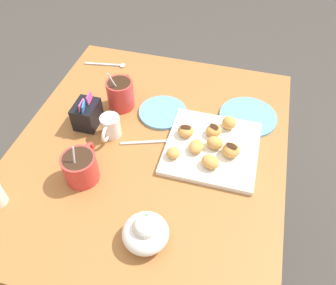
{
  "coord_description": "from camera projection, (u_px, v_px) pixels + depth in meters",
  "views": [
    {
      "loc": [
        -0.64,
        -0.23,
        1.52
      ],
      "look_at": [
        0.02,
        -0.06,
        0.77
      ],
      "focal_mm": 35.89,
      "sensor_mm": 36.0,
      "label": 1
    }
  ],
  "objects": [
    {
      "name": "coffee_mug_red_left",
      "position": [
        81.0,
        167.0,
        0.92
      ],
      "size": [
        0.13,
        0.1,
        0.13
      ],
      "color": "red",
      "rests_on": "dining_table"
    },
    {
      "name": "beignet_3",
      "position": [
        196.0,
        147.0,
        0.99
      ],
      "size": [
        0.06,
        0.05,
        0.03
      ],
      "primitive_type": "ellipsoid",
      "rotation": [
        0.0,
        0.0,
        1.46
      ],
      "color": "#D19347",
      "rests_on": "pastry_plate_square"
    },
    {
      "name": "coffee_mug_red_right",
      "position": [
        121.0,
        93.0,
        1.12
      ],
      "size": [
        0.13,
        0.09,
        0.15
      ],
      "color": "red",
      "rests_on": "dining_table"
    },
    {
      "name": "chocolate_drizzle_1",
      "position": [
        186.0,
        127.0,
        1.02
      ],
      "size": [
        0.02,
        0.04,
        0.0
      ],
      "primitive_type": "ellipsoid",
      "rotation": [
        0.0,
        0.0,
        4.78
      ],
      "color": "#381E11",
      "rests_on": "beignet_1"
    },
    {
      "name": "pastry_plate_square",
      "position": [
        212.0,
        148.0,
        1.02
      ],
      "size": [
        0.27,
        0.27,
        0.02
      ],
      "primitive_type": "cube",
      "color": "white",
      "rests_on": "dining_table"
    },
    {
      "name": "beignet_6",
      "position": [
        215.0,
        143.0,
        0.99
      ],
      "size": [
        0.05,
        0.05,
        0.04
      ],
      "primitive_type": "ellipsoid",
      "rotation": [
        0.0,
        0.0,
        4.64
      ],
      "color": "#D19347",
      "rests_on": "pastry_plate_square"
    },
    {
      "name": "saucer_sky_left",
      "position": [
        161.0,
        112.0,
        1.13
      ],
      "size": [
        0.16,
        0.16,
        0.01
      ],
      "primitive_type": "cylinder",
      "color": "#66A8DB",
      "rests_on": "dining_table"
    },
    {
      "name": "dining_table",
      "position": [
        151.0,
        175.0,
        1.13
      ],
      "size": [
        0.95,
        0.82,
        0.75
      ],
      "color": "#A36633",
      "rests_on": "ground_plane"
    },
    {
      "name": "beignet_7",
      "position": [
        173.0,
        153.0,
        0.97
      ],
      "size": [
        0.05,
        0.05,
        0.03
      ],
      "primitive_type": "ellipsoid",
      "rotation": [
        0.0,
        0.0,
        5.92
      ],
      "color": "#D19347",
      "rests_on": "pastry_plate_square"
    },
    {
      "name": "chocolate_drizzle_0",
      "position": [
        214.0,
        126.0,
        1.02
      ],
      "size": [
        0.03,
        0.04,
        0.0
      ],
      "primitive_type": "ellipsoid",
      "rotation": [
        0.0,
        0.0,
        4.2
      ],
      "color": "#381E11",
      "rests_on": "beignet_0"
    },
    {
      "name": "beignet_2",
      "position": [
        231.0,
        150.0,
        0.97
      ],
      "size": [
        0.07,
        0.07,
        0.04
      ],
      "primitive_type": "ellipsoid",
      "rotation": [
        0.0,
        0.0,
        0.97
      ],
      "color": "#D19347",
      "rests_on": "pastry_plate_square"
    },
    {
      "name": "beignet_1",
      "position": [
        186.0,
        131.0,
        1.03
      ],
      "size": [
        0.05,
        0.05,
        0.03
      ],
      "primitive_type": "ellipsoid",
      "rotation": [
        0.0,
        0.0,
        4.76
      ],
      "color": "#D19347",
      "rests_on": "pastry_plate_square"
    },
    {
      "name": "saucer_sky_right",
      "position": [
        248.0,
        117.0,
        1.11
      ],
      "size": [
        0.19,
        0.19,
        0.01
      ],
      "primitive_type": "cylinder",
      "color": "#66A8DB",
      "rests_on": "dining_table"
    },
    {
      "name": "cream_pitcher_white",
      "position": [
        110.0,
        126.0,
        1.03
      ],
      "size": [
        0.1,
        0.06,
        0.07
      ],
      "color": "white",
      "rests_on": "dining_table"
    },
    {
      "name": "loose_spoon_by_plate",
      "position": [
        153.0,
        142.0,
        1.04
      ],
      "size": [
        0.07,
        0.15,
        0.01
      ],
      "color": "silver",
      "rests_on": "dining_table"
    },
    {
      "name": "ground_plane",
      "position": [
        156.0,
        251.0,
        1.59
      ],
      "size": [
        8.0,
        8.0,
        0.0
      ],
      "primitive_type": "plane",
      "color": "#423D38"
    },
    {
      "name": "ice_cream_bowl",
      "position": [
        145.0,
        232.0,
        0.8
      ],
      "size": [
        0.11,
        0.11,
        0.08
      ],
      "color": "white",
      "rests_on": "dining_table"
    },
    {
      "name": "beignet_0",
      "position": [
        214.0,
        130.0,
        1.03
      ],
      "size": [
        0.07,
        0.07,
        0.03
      ],
      "primitive_type": "ellipsoid",
      "rotation": [
        0.0,
        0.0,
        3.93
      ],
      "color": "#D19347",
      "rests_on": "pastry_plate_square"
    },
    {
      "name": "loose_spoon_near_saucer",
      "position": [
        110.0,
        65.0,
        1.31
      ],
      "size": [
        0.04,
        0.16,
        0.01
      ],
      "color": "silver",
      "rests_on": "dining_table"
    },
    {
      "name": "chocolate_drizzle_2",
      "position": [
        232.0,
        146.0,
        0.96
      ],
      "size": [
        0.03,
        0.04,
        0.0
      ],
      "primitive_type": "ellipsoid",
      "rotation": [
        0.0,
        0.0,
        1.2
      ],
      "color": "#381E11",
      "rests_on": "beignet_2"
    },
    {
      "name": "beignet_4",
      "position": [
        229.0,
        123.0,
        1.05
      ],
      "size": [
        0.05,
        0.05,
        0.04
      ],
      "primitive_type": "ellipsoid",
      "rotation": [
        0.0,
        0.0,
        4.9
      ],
      "color": "#D19347",
      "rests_on": "pastry_plate_square"
    },
    {
      "name": "sugar_caddy",
      "position": [
        87.0,
        114.0,
        1.07
      ],
      "size": [
        0.09,
        0.07,
        0.11
      ],
      "color": "black",
      "rests_on": "dining_table"
    },
    {
      "name": "beignet_5",
      "position": [
        210.0,
        162.0,
        0.95
      ],
      "size": [
        0.06,
        0.07,
        0.03
      ],
      "primitive_type": "ellipsoid",
      "rotation": [
        0.0,
        0.0,
        2.68
      ],
      "color": "#D19347",
      "rests_on": "pastry_plate_square"
    }
  ]
}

